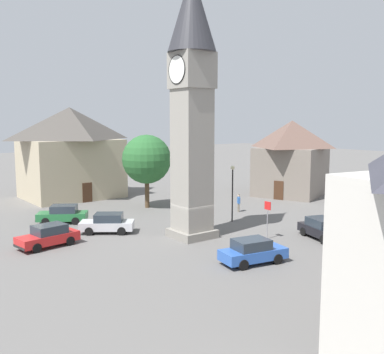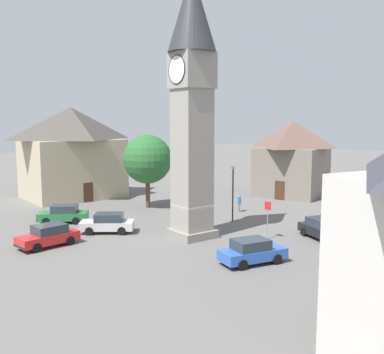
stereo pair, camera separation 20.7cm
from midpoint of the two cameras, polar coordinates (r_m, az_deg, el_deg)
name	(u,v)px [view 2 (the right image)]	position (r m, az deg, el deg)	size (l,w,h in m)	color
ground_plane	(192,237)	(33.24, 0.18, -7.79)	(200.00, 200.00, 0.00)	#605E5B
clock_tower	(192,83)	(32.21, 0.19, 12.10)	(3.52, 3.52, 19.43)	gray
car_blue_kerb	(48,236)	(32.17, -18.00, -7.26)	(2.34, 4.35, 1.53)	red
car_silver_kerb	(252,251)	(27.34, 8.04, -9.55)	(2.42, 4.37, 1.53)	#2D5BB7
car_red_corner	(323,229)	(33.88, 16.79, -6.48)	(4.44, 2.85, 1.53)	black
car_white_side	(63,214)	(39.13, -16.23, -4.63)	(3.61, 4.40, 1.53)	#236B38
car_black_far	(108,223)	(34.90, -10.76, -5.90)	(3.75, 4.35, 1.53)	silver
pedestrian	(239,201)	(42.20, 6.31, -3.17)	(0.52, 0.35, 1.69)	#706656
tree	(147,159)	(43.72, -5.69, 2.30)	(4.87, 4.87, 7.32)	brown
building_shop_left	(72,152)	(51.38, -15.23, 3.20)	(8.68, 10.69, 10.17)	tan
building_hall_far	(292,157)	(52.52, 13.04, 2.53)	(9.80, 10.34, 8.70)	slate
lamp_post	(233,184)	(37.76, 5.50, -0.92)	(0.36, 0.36, 4.87)	black
road_sign	(268,214)	(32.68, 9.97, -4.73)	(0.60, 0.07, 2.80)	gray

